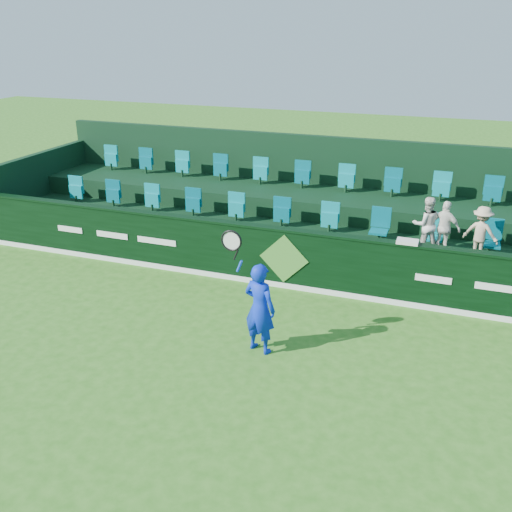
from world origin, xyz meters
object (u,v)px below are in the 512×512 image
at_px(spectator_middle, 445,228).
at_px(towel, 407,242).
at_px(spectator_left, 426,224).
at_px(tennis_player, 259,307).
at_px(spectator_right, 481,232).

height_order(spectator_middle, towel, spectator_middle).
distance_m(spectator_left, spectator_middle, 0.39).
height_order(tennis_player, spectator_left, tennis_player).
height_order(spectator_left, towel, spectator_left).
relative_size(spectator_middle, spectator_right, 1.03).
bearing_deg(tennis_player, spectator_left, 57.41).
distance_m(spectator_middle, towel, 1.30).
height_order(spectator_right, towel, spectator_right).
distance_m(spectator_left, towel, 1.15).
height_order(tennis_player, spectator_middle, tennis_player).
xyz_separation_m(spectator_right, towel, (-1.38, -1.12, 0.02)).
bearing_deg(towel, spectator_left, 76.60).
xyz_separation_m(tennis_player, spectator_right, (3.55, 3.81, 0.51)).
bearing_deg(spectator_right, towel, 56.80).
height_order(spectator_middle, spectator_right, spectator_middle).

